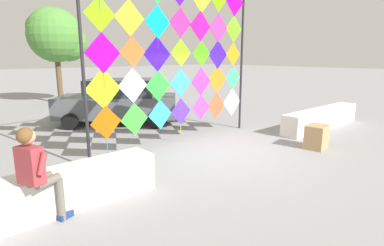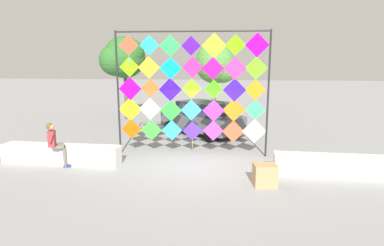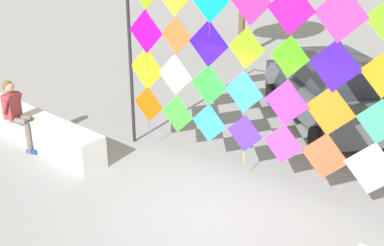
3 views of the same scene
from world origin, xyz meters
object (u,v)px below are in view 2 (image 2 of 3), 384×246
object	(u,v)px
cardboard_box_large	(265,175)
tree_palm_like	(215,63)
seated_vendor	(55,141)
parked_car	(202,118)
kite_display_rack	(193,86)
tree_far_right	(122,58)

from	to	relation	value
cardboard_box_large	tree_palm_like	world-z (taller)	tree_palm_like
seated_vendor	parked_car	size ratio (longest dim) A/B	0.35
parked_car	cardboard_box_large	size ratio (longest dim) A/B	6.91
parked_car	tree_palm_like	bearing A→B (deg)	88.49
kite_display_rack	parked_car	world-z (taller)	kite_display_rack
seated_vendor	cardboard_box_large	size ratio (longest dim) A/B	2.39
kite_display_rack	tree_far_right	size ratio (longest dim) A/B	1.10
cardboard_box_large	tree_palm_like	distance (m)	13.39
kite_display_rack	tree_palm_like	size ratio (longest dim) A/B	1.16
kite_display_rack	cardboard_box_large	bearing A→B (deg)	-48.29
cardboard_box_large	tree_far_right	distance (m)	12.80
cardboard_box_large	tree_palm_like	size ratio (longest dim) A/B	0.13
cardboard_box_large	tree_far_right	xyz separation A→B (m)	(-7.64, 9.68, 3.43)
seated_vendor	parked_car	xyz separation A→B (m)	(4.25, 5.57, -0.07)
seated_vendor	tree_palm_like	size ratio (longest dim) A/B	0.32
seated_vendor	tree_palm_like	distance (m)	13.16
parked_car	cardboard_box_large	bearing A→B (deg)	-68.72
parked_car	seated_vendor	bearing A→B (deg)	-127.31
kite_display_rack	tree_palm_like	distance (m)	10.14
tree_far_right	tree_palm_like	bearing A→B (deg)	30.33
seated_vendor	cardboard_box_large	bearing A→B (deg)	-5.88
kite_display_rack	tree_palm_like	xyz separation A→B (m)	(0.15, 10.11, 0.85)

